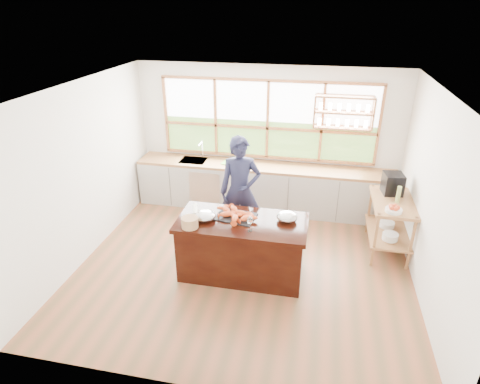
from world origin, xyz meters
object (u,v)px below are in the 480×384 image
(island, at_px, (242,247))
(wicker_basket, at_px, (190,222))
(cook, at_px, (240,191))
(espresso_machine, at_px, (393,184))

(island, xyz_separation_m, wicker_basket, (-0.67, -0.31, 0.52))
(wicker_basket, bearing_deg, cook, 70.19)
(island, distance_m, wicker_basket, 0.90)
(cook, xyz_separation_m, wicker_basket, (-0.45, -1.25, 0.06))
(cook, distance_m, espresso_machine, 2.45)
(espresso_machine, bearing_deg, cook, -177.40)
(island, height_order, wicker_basket, wicker_basket)
(cook, height_order, espresso_machine, cook)
(island, xyz_separation_m, cook, (-0.22, 0.94, 0.46))
(island, xyz_separation_m, espresso_machine, (2.19, 1.38, 0.61))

